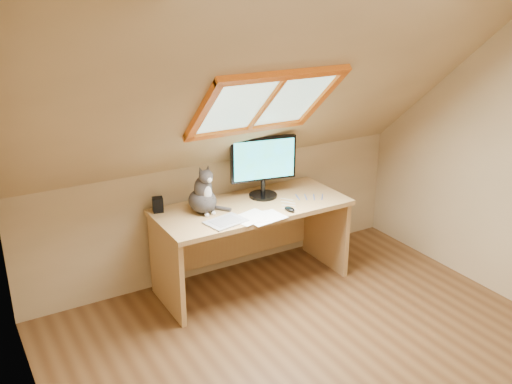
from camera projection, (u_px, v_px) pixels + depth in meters
ground at (347, 379)px, 3.69m from camera, size 3.50×3.50×0.00m
room_shell at (372, 175)px, 3.11m from camera, size 3.52×3.52×2.41m
desk at (248, 227)px, 4.72m from camera, size 1.57×0.69×0.72m
monitor at (263, 163)px, 4.66m from camera, size 0.55×0.24×0.51m
cat at (203, 195)px, 4.40m from camera, size 0.25×0.28×0.39m
desk_speaker at (158, 205)px, 4.44m from camera, size 0.10×0.10×0.12m
graphics_tablet at (226, 222)px, 4.26m from camera, size 0.33×0.26×0.01m
mouse at (290, 209)px, 4.47m from camera, size 0.07×0.11×0.03m
papers at (258, 218)px, 4.33m from camera, size 0.35×0.30×0.01m
cables at (302, 200)px, 4.68m from camera, size 0.51×0.26×0.01m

